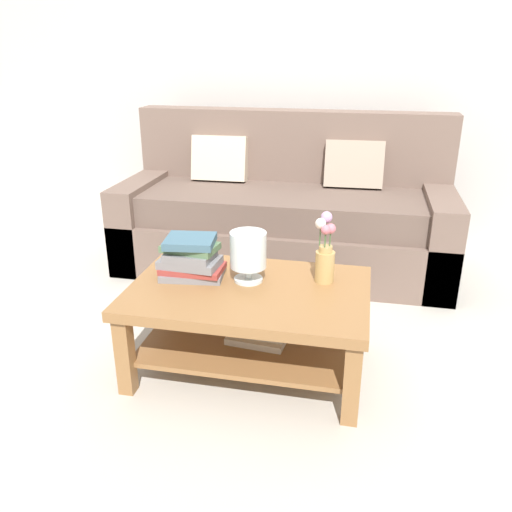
{
  "coord_description": "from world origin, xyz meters",
  "views": [
    {
      "loc": [
        0.49,
        -2.55,
        1.48
      ],
      "look_at": [
        0.0,
        -0.26,
        0.53
      ],
      "focal_mm": 36.5,
      "sensor_mm": 36.0,
      "label": 1
    }
  ],
  "objects_px": {
    "couch": "(285,215)",
    "glass_hurricane_vase": "(248,252)",
    "book_stack_main": "(191,259)",
    "flower_pitcher": "(325,254)",
    "coffee_table": "(250,310)"
  },
  "relations": [
    {
      "from": "book_stack_main",
      "to": "flower_pitcher",
      "type": "height_order",
      "value": "flower_pitcher"
    },
    {
      "from": "couch",
      "to": "coffee_table",
      "type": "relative_size",
      "value": 2.04
    },
    {
      "from": "glass_hurricane_vase",
      "to": "book_stack_main",
      "type": "bearing_deg",
      "value": -177.54
    },
    {
      "from": "couch",
      "to": "flower_pitcher",
      "type": "height_order",
      "value": "couch"
    },
    {
      "from": "book_stack_main",
      "to": "glass_hurricane_vase",
      "type": "height_order",
      "value": "glass_hurricane_vase"
    },
    {
      "from": "book_stack_main",
      "to": "coffee_table",
      "type": "bearing_deg",
      "value": -11.41
    },
    {
      "from": "glass_hurricane_vase",
      "to": "flower_pitcher",
      "type": "relative_size",
      "value": 0.72
    },
    {
      "from": "coffee_table",
      "to": "flower_pitcher",
      "type": "bearing_deg",
      "value": 23.6
    },
    {
      "from": "couch",
      "to": "glass_hurricane_vase",
      "type": "bearing_deg",
      "value": -88.92
    },
    {
      "from": "flower_pitcher",
      "to": "couch",
      "type": "bearing_deg",
      "value": 107.35
    },
    {
      "from": "coffee_table",
      "to": "book_stack_main",
      "type": "bearing_deg",
      "value": 168.59
    },
    {
      "from": "book_stack_main",
      "to": "flower_pitcher",
      "type": "xyz_separation_m",
      "value": [
        0.64,
        0.08,
        0.04
      ]
    },
    {
      "from": "couch",
      "to": "glass_hurricane_vase",
      "type": "xyz_separation_m",
      "value": [
        0.02,
        -1.29,
        0.22
      ]
    },
    {
      "from": "coffee_table",
      "to": "glass_hurricane_vase",
      "type": "bearing_deg",
      "value": 108.28
    },
    {
      "from": "glass_hurricane_vase",
      "to": "flower_pitcher",
      "type": "height_order",
      "value": "flower_pitcher"
    }
  ]
}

